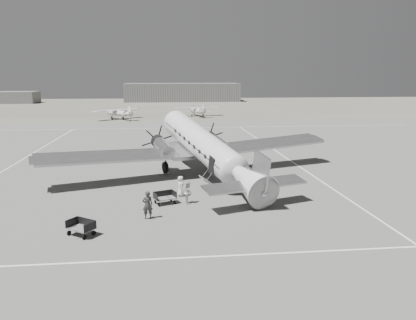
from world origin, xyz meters
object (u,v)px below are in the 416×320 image
object	(u,v)px
baggage_cart_far	(81,228)
light_plane_right	(198,111)
hangar_main	(182,92)
shed_secondary	(10,97)
baggage_cart_near	(165,198)
passenger	(181,186)
light_plane_left	(118,114)
ground_crew	(148,205)
ramp_agent	(188,192)
dc3_airliner	(206,149)

from	to	relation	value
baggage_cart_far	light_plane_right	bearing A→B (deg)	115.98
hangar_main	light_plane_right	distance (m)	58.93
hangar_main	shed_secondary	size ratio (longest dim) A/B	2.33
baggage_cart_near	shed_secondary	bearing A→B (deg)	92.74
baggage_cart_far	passenger	distance (m)	9.67
shed_secondary	light_plane_right	world-z (taller)	shed_secondary
hangar_main	baggage_cart_far	distance (m)	130.88
light_plane_left	ground_crew	distance (m)	64.51
baggage_cart_far	ramp_agent	world-z (taller)	ramp_agent
light_plane_right	baggage_cart_near	bearing A→B (deg)	-108.23
baggage_cart_near	ground_crew	distance (m)	3.29
baggage_cart_far	ramp_agent	distance (m)	8.73
shed_secondary	passenger	world-z (taller)	shed_secondary
light_plane_right	shed_secondary	bearing A→B (deg)	127.18
shed_secondary	ground_crew	world-z (taller)	shed_secondary
baggage_cart_near	passenger	bearing A→B (deg)	35.06
dc3_airliner	light_plane_right	distance (m)	59.04
light_plane_left	baggage_cart_far	bearing A→B (deg)	-125.80
light_plane_left	ramp_agent	bearing A→B (deg)	-119.22
hangar_main	ramp_agent	bearing A→B (deg)	-92.42
baggage_cart_near	light_plane_left	bearing A→B (deg)	78.04
dc3_airliner	light_plane_right	world-z (taller)	dc3_airliner
light_plane_left	ramp_agent	size ratio (longest dim) A/B	7.01
hangar_main	dc3_airliner	distance (m)	117.80
dc3_airliner	baggage_cart_far	size ratio (longest dim) A/B	17.73
baggage_cart_near	ground_crew	world-z (taller)	ground_crew
baggage_cart_near	passenger	size ratio (longest dim) A/B	1.00
light_plane_left	passenger	bearing A→B (deg)	-119.36
ground_crew	ramp_agent	xyz separation A→B (m)	(2.88, 3.08, -0.13)
baggage_cart_near	ground_crew	xyz separation A→B (m)	(-1.14, -3.05, 0.49)
light_plane_left	passenger	size ratio (longest dim) A/B	7.12
ground_crew	dc3_airliner	bearing A→B (deg)	-125.95
shed_secondary	ramp_agent	size ratio (longest dim) A/B	10.94
baggage_cart_far	ground_crew	distance (m)	4.59
light_plane_right	ramp_agent	bearing A→B (deg)	-106.74
light_plane_right	ground_crew	bearing A→B (deg)	-108.87
dc3_airliner	ground_crew	size ratio (longest dim) A/B	15.47
baggage_cart_far	ground_crew	bearing A→B (deg)	69.43
ramp_agent	ground_crew	bearing A→B (deg)	134.15
hangar_main	light_plane_right	bearing A→B (deg)	-89.08
ramp_agent	baggage_cart_far	bearing A→B (deg)	127.02
shed_secondary	light_plane_left	distance (m)	73.01
passenger	shed_secondary	bearing A→B (deg)	13.55
light_plane_right	ground_crew	xyz separation A→B (m)	(-9.11, -68.91, -0.23)
shed_secondary	light_plane_left	size ratio (longest dim) A/B	1.56
hangar_main	baggage_cart_far	xyz separation A→B (m)	(-11.98, -130.30, -2.83)
dc3_airliner	light_plane_left	xyz separation A→B (m)	(-13.57, 53.88, -1.60)
baggage_cart_far	baggage_cart_near	bearing A→B (deg)	84.41
ramp_agent	hangar_main	bearing A→B (deg)	-5.16
shed_secondary	dc3_airliner	xyz separation A→B (m)	(56.74, -112.75, 0.79)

